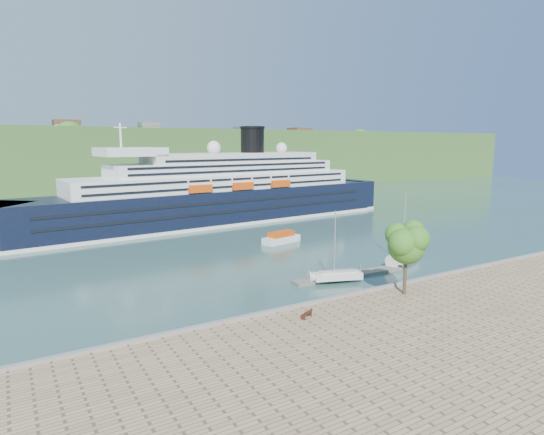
{
  "coord_description": "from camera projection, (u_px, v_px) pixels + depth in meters",
  "views": [
    {
      "loc": [
        -40.28,
        -39.21,
        18.47
      ],
      "look_at": [
        0.66,
        30.0,
        5.34
      ],
      "focal_mm": 30.0,
      "sensor_mm": 36.0,
      "label": 1
    }
  ],
  "objects": [
    {
      "name": "ground",
      "position": [
        390.0,
        294.0,
        56.52
      ],
      "size": [
        400.0,
        400.0,
        0.0
      ],
      "primitive_type": "plane",
      "color": "#2C4F46",
      "rests_on": "ground"
    },
    {
      "name": "park_bench",
      "position": [
        306.0,
        313.0,
        45.93
      ],
      "size": [
        1.64,
        1.18,
        0.97
      ],
      "primitive_type": null,
      "rotation": [
        0.0,
        0.0,
        0.41
      ],
      "color": "#4D2416",
      "rests_on": "promenade"
    },
    {
      "name": "tender_launch",
      "position": [
        281.0,
        237.0,
        85.35
      ],
      "size": [
        8.16,
        4.29,
        2.15
      ],
      "primitive_type": null,
      "rotation": [
        0.0,
        0.0,
        0.22
      ],
      "color": "#D0450C",
      "rests_on": "ground"
    },
    {
      "name": "far_hillside",
      "position": [
        121.0,
        160.0,
        177.76
      ],
      "size": [
        400.0,
        50.0,
        24.0
      ],
      "primitive_type": "cube",
      "color": "#2E5120",
      "rests_on": "ground"
    },
    {
      "name": "sailboat_white_near",
      "position": [
        338.0,
        249.0,
        60.22
      ],
      "size": [
        7.47,
        4.28,
        9.31
      ],
      "primitive_type": null,
      "rotation": [
        0.0,
        0.0,
        -0.34
      ],
      "color": "silver",
      "rests_on": "ground"
    },
    {
      "name": "promenade_tree",
      "position": [
        406.0,
        255.0,
        52.48
      ],
      "size": [
        5.75,
        5.75,
        9.52
      ],
      "primitive_type": null,
      "color": "#2A5C18",
      "rests_on": "promenade"
    },
    {
      "name": "sailboat_white_far",
      "position": [
        406.0,
        230.0,
        70.2
      ],
      "size": [
        8.52,
        4.95,
        10.63
      ],
      "primitive_type": null,
      "rotation": [
        0.0,
        0.0,
        0.35
      ],
      "color": "silver",
      "rests_on": "ground"
    },
    {
      "name": "cruise_ship",
      "position": [
        214.0,
        175.0,
        105.1
      ],
      "size": [
        101.7,
        23.91,
        22.63
      ],
      "primitive_type": null,
      "rotation": [
        0.0,
        0.0,
        0.09
      ],
      "color": "black",
      "rests_on": "ground"
    },
    {
      "name": "quay_coping",
      "position": [
        392.0,
        285.0,
        56.17
      ],
      "size": [
        220.0,
        0.5,
        0.3
      ],
      "primitive_type": "cube",
      "color": "slate",
      "rests_on": "promenade"
    },
    {
      "name": "floating_pontoon",
      "position": [
        349.0,
        275.0,
        63.78
      ],
      "size": [
        17.77,
        3.28,
        0.39
      ],
      "primitive_type": null,
      "rotation": [
        0.0,
        0.0,
        -0.06
      ],
      "color": "gray",
      "rests_on": "ground"
    }
  ]
}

